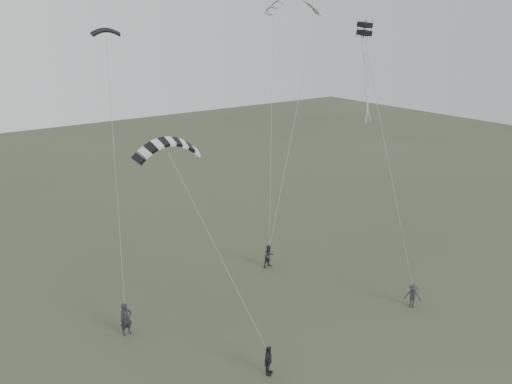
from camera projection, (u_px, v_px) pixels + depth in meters
ground at (302, 344)px, 27.06m from camera, size 140.00×140.00×0.00m
flyer_left at (126, 319)px, 27.70m from camera, size 0.73×0.51×1.91m
flyer_right at (269, 256)px, 35.47m from camera, size 0.82×0.65×1.65m
flyer_center at (268, 361)px, 24.52m from camera, size 0.99×0.86×1.59m
flyer_far at (413, 296)px, 30.43m from camera, size 1.04×1.11×1.51m
kite_dark_small at (106, 30)px, 28.94m from camera, size 1.74×0.93×0.67m
kite_striped at (167, 142)px, 23.89m from camera, size 3.34×1.39×1.43m
kite_box at (365, 29)px, 28.92m from camera, size 0.67×0.76×0.81m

